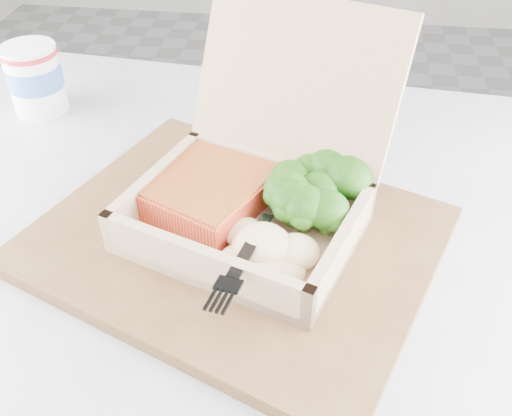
# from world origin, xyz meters

# --- Properties ---
(floor) EXTENTS (4.00, 4.00, 0.00)m
(floor) POSITION_xyz_m (0.00, 0.00, 0.00)
(floor) COLOR gray
(floor) RESTS_ON ground
(cafe_table) EXTENTS (0.86, 0.86, 0.73)m
(cafe_table) POSITION_xyz_m (-0.44, -0.52, 0.54)
(cafe_table) COLOR black
(cafe_table) RESTS_ON floor
(serving_tray) EXTENTS (0.44, 0.40, 0.02)m
(serving_tray) POSITION_xyz_m (-0.40, -0.49, 0.74)
(serving_tray) COLOR brown
(serving_tray) RESTS_ON cafe_table
(takeout_container) EXTENTS (0.27, 0.28, 0.18)m
(takeout_container) POSITION_xyz_m (-0.38, -0.46, 0.79)
(takeout_container) COLOR tan
(takeout_container) RESTS_ON serving_tray
(salmon_fillet) EXTENTS (0.15, 0.17, 0.03)m
(salmon_fillet) POSITION_xyz_m (-0.43, -0.45, 0.77)
(salmon_fillet) COLOR #D34B29
(salmon_fillet) RESTS_ON takeout_container
(broccoli_pile) EXTENTS (0.11, 0.11, 0.04)m
(broccoli_pile) POSITION_xyz_m (-0.33, -0.46, 0.78)
(broccoli_pile) COLOR #306717
(broccoli_pile) RESTS_ON takeout_container
(mashed_potatoes) EXTENTS (0.09, 0.07, 0.03)m
(mashed_potatoes) POSITION_xyz_m (-0.37, -0.53, 0.77)
(mashed_potatoes) COLOR beige
(mashed_potatoes) RESTS_ON takeout_container
(plastic_fork) EXTENTS (0.04, 0.14, 0.02)m
(plastic_fork) POSITION_xyz_m (-0.38, -0.52, 0.78)
(plastic_fork) COLOR black
(plastic_fork) RESTS_ON mashed_potatoes
(paper_cup) EXTENTS (0.07, 0.07, 0.09)m
(paper_cup) POSITION_xyz_m (-0.70, -0.27, 0.78)
(paper_cup) COLOR white
(paper_cup) RESTS_ON cafe_table
(receipt) EXTENTS (0.10, 0.16, 0.00)m
(receipt) POSITION_xyz_m (-0.35, -0.32, 0.73)
(receipt) COLOR silver
(receipt) RESTS_ON cafe_table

